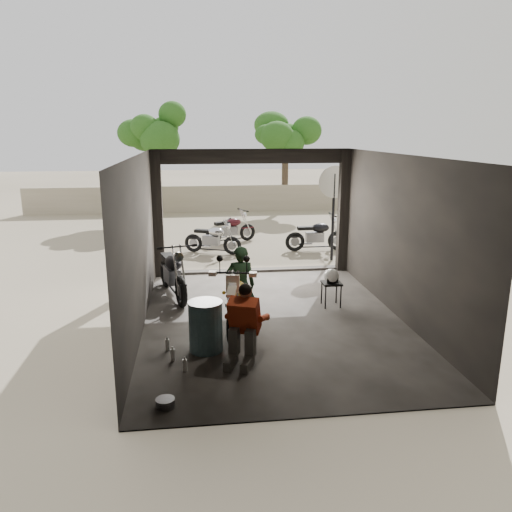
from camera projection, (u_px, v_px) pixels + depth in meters
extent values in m
plane|color=#7A6D56|center=(273.00, 320.00, 9.84)|extent=(80.00, 80.00, 0.00)
cube|color=#2D2B28|center=(273.00, 320.00, 9.83)|extent=(5.00, 7.00, 0.02)
plane|color=black|center=(275.00, 155.00, 9.06)|extent=(7.00, 7.00, 0.00)
cube|color=black|center=(320.00, 302.00, 6.08)|extent=(5.00, 0.02, 3.20)
cube|color=black|center=(139.00, 245.00, 9.14)|extent=(0.02, 7.00, 3.20)
cube|color=black|center=(400.00, 238.00, 9.75)|extent=(0.02, 7.00, 3.20)
cube|color=black|center=(158.00, 215.00, 12.41)|extent=(0.24, 0.24, 3.20)
cube|color=black|center=(343.00, 211.00, 12.99)|extent=(0.24, 0.24, 3.20)
cube|color=black|center=(252.00, 156.00, 12.40)|extent=(5.00, 0.16, 0.36)
cube|color=#2D2B28|center=(252.00, 271.00, 13.20)|extent=(5.00, 0.25, 0.08)
cube|color=gray|center=(225.00, 198.00, 23.16)|extent=(18.00, 0.30, 1.20)
cylinder|color=#382B1E|center=(156.00, 176.00, 21.07)|extent=(0.30, 0.30, 3.58)
ellipsoid|color=#1E4C14|center=(154.00, 121.00, 20.52)|extent=(2.20, 2.20, 3.14)
cylinder|color=#382B1E|center=(285.00, 176.00, 23.26)|extent=(0.30, 0.30, 3.20)
ellipsoid|color=#1E4C14|center=(286.00, 132.00, 22.78)|extent=(2.20, 2.20, 2.80)
imported|color=black|center=(240.00, 285.00, 9.50)|extent=(0.57, 0.39, 1.54)
cube|color=black|center=(332.00, 283.00, 10.47)|extent=(0.39, 0.39, 0.04)
cylinder|color=black|center=(326.00, 298.00, 10.36)|extent=(0.03, 0.03, 0.52)
cylinder|color=black|center=(341.00, 297.00, 10.40)|extent=(0.03, 0.03, 0.52)
cylinder|color=black|center=(322.00, 293.00, 10.68)|extent=(0.03, 0.03, 0.52)
cylinder|color=black|center=(336.00, 292.00, 10.72)|extent=(0.03, 0.03, 0.52)
ellipsoid|color=white|center=(331.00, 276.00, 10.39)|extent=(0.43, 0.43, 0.30)
cylinder|color=#3B5C63|center=(206.00, 327.00, 8.35)|extent=(0.60, 0.60, 0.87)
cylinder|color=black|center=(333.00, 218.00, 14.13)|extent=(0.08, 0.08, 2.48)
cylinder|color=silver|center=(335.00, 182.00, 13.86)|extent=(0.90, 0.03, 0.90)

